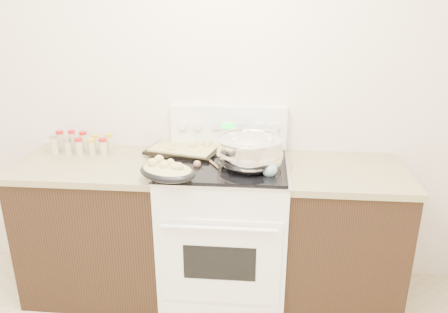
# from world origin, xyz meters

# --- Properties ---
(room_shell) EXTENTS (4.10, 3.60, 2.75)m
(room_shell) POSITION_xyz_m (0.00, 0.00, 1.70)
(room_shell) COLOR silver
(room_shell) RESTS_ON ground
(counter_left) EXTENTS (0.93, 0.67, 0.92)m
(counter_left) POSITION_xyz_m (-0.48, 1.43, 0.46)
(counter_left) COLOR black
(counter_left) RESTS_ON ground
(counter_right) EXTENTS (0.73, 0.67, 0.92)m
(counter_right) POSITION_xyz_m (1.08, 1.43, 0.46)
(counter_right) COLOR black
(counter_right) RESTS_ON ground
(kitchen_range) EXTENTS (0.78, 0.73, 1.22)m
(kitchen_range) POSITION_xyz_m (0.35, 1.42, 0.49)
(kitchen_range) COLOR white
(kitchen_range) RESTS_ON ground
(mixing_bowl) EXTENTS (0.47, 0.47, 0.24)m
(mixing_bowl) POSITION_xyz_m (0.50, 1.37, 1.04)
(mixing_bowl) COLOR silver
(mixing_bowl) RESTS_ON kitchen_range
(roasting_pan) EXTENTS (0.40, 0.35, 0.12)m
(roasting_pan) POSITION_xyz_m (0.06, 1.14, 0.99)
(roasting_pan) COLOR black
(roasting_pan) RESTS_ON kitchen_range
(baking_sheet) EXTENTS (0.51, 0.42, 0.06)m
(baking_sheet) POSITION_xyz_m (0.08, 1.61, 0.96)
(baking_sheet) COLOR black
(baking_sheet) RESTS_ON kitchen_range
(wooden_spoon) EXTENTS (0.15, 0.25, 0.04)m
(wooden_spoon) POSITION_xyz_m (0.21, 1.38, 0.95)
(wooden_spoon) COLOR #996946
(wooden_spoon) RESTS_ON kitchen_range
(blue_ladle) EXTENTS (0.11, 0.29, 0.11)m
(blue_ladle) POSITION_xyz_m (0.62, 1.26, 0.98)
(blue_ladle) COLOR #7FA8BE
(blue_ladle) RESTS_ON kitchen_range
(spice_jars) EXTENTS (0.39, 0.15, 0.13)m
(spice_jars) POSITION_xyz_m (-0.62, 1.59, 0.98)
(spice_jars) COLOR #BFB28C
(spice_jars) RESTS_ON counter_left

